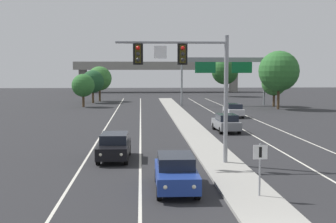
# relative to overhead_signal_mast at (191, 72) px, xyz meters

# --- Properties ---
(median_island) EXTENTS (2.40, 110.00, 0.15)m
(median_island) POSITION_rel_overhead_signal_mast_xyz_m (1.81, 5.52, -5.21)
(median_island) COLOR #9E9B93
(median_island) RESTS_ON ground
(lane_stripe_oncoming_center) EXTENTS (0.14, 100.00, 0.01)m
(lane_stripe_oncoming_center) POSITION_rel_overhead_signal_mast_xyz_m (-2.89, 12.52, -5.29)
(lane_stripe_oncoming_center) COLOR silver
(lane_stripe_oncoming_center) RESTS_ON ground
(lane_stripe_receding_center) EXTENTS (0.14, 100.00, 0.01)m
(lane_stripe_receding_center) POSITION_rel_overhead_signal_mast_xyz_m (6.51, 12.52, -5.29)
(lane_stripe_receding_center) COLOR silver
(lane_stripe_receding_center) RESTS_ON ground
(edge_stripe_left) EXTENTS (0.14, 100.00, 0.01)m
(edge_stripe_left) POSITION_rel_overhead_signal_mast_xyz_m (-6.19, 12.52, -5.29)
(edge_stripe_left) COLOR silver
(edge_stripe_left) RESTS_ON ground
(edge_stripe_right) EXTENTS (0.14, 100.00, 0.01)m
(edge_stripe_right) POSITION_rel_overhead_signal_mast_xyz_m (9.81, 12.52, -5.29)
(edge_stripe_right) COLOR silver
(edge_stripe_right) RESTS_ON ground
(overhead_signal_mast) EXTENTS (6.31, 0.44, 7.20)m
(overhead_signal_mast) POSITION_rel_overhead_signal_mast_xyz_m (0.00, 0.00, 0.00)
(overhead_signal_mast) COLOR gray
(overhead_signal_mast) RESTS_ON median_island
(median_sign_post) EXTENTS (0.60, 0.10, 2.20)m
(median_sign_post) POSITION_rel_overhead_signal_mast_xyz_m (2.11, -6.90, -3.70)
(median_sign_post) COLOR gray
(median_sign_post) RESTS_ON median_island
(car_oncoming_blue) EXTENTS (1.85, 4.48, 1.58)m
(car_oncoming_blue) POSITION_rel_overhead_signal_mast_xyz_m (-1.28, -5.21, -4.47)
(car_oncoming_blue) COLOR navy
(car_oncoming_blue) RESTS_ON ground
(car_oncoming_black) EXTENTS (1.91, 4.51, 1.58)m
(car_oncoming_black) POSITION_rel_overhead_signal_mast_xyz_m (-4.46, 1.94, -4.47)
(car_oncoming_black) COLOR black
(car_oncoming_black) RESTS_ON ground
(car_receding_grey) EXTENTS (1.93, 4.51, 1.58)m
(car_receding_grey) POSITION_rel_overhead_signal_mast_xyz_m (4.68, 13.79, -4.47)
(car_receding_grey) COLOR slate
(car_receding_grey) RESTS_ON ground
(car_receding_silver) EXTENTS (1.90, 4.50, 1.58)m
(car_receding_silver) POSITION_rel_overhead_signal_mast_xyz_m (7.96, 26.30, -4.47)
(car_receding_silver) COLOR #B7B7BC
(car_receding_silver) RESTS_ON ground
(highway_sign_gantry) EXTENTS (13.28, 0.42, 7.50)m
(highway_sign_gantry) POSITION_rel_overhead_signal_mast_xyz_m (10.01, 43.98, 0.87)
(highway_sign_gantry) COLOR gray
(highway_sign_gantry) RESTS_ON ground
(overpass_bridge) EXTENTS (42.40, 6.40, 7.65)m
(overpass_bridge) POSITION_rel_overhead_signal_mast_xyz_m (1.81, 88.76, 0.49)
(overpass_bridge) COLOR gray
(overpass_bridge) RESTS_ON ground
(tree_far_left_a) EXTENTS (3.41, 3.41, 4.93)m
(tree_far_left_a) POSITION_rel_overhead_signal_mast_xyz_m (-11.38, 42.00, -2.08)
(tree_far_left_a) COLOR #4C3823
(tree_far_left_a) RESTS_ON ground
(tree_far_right_a) EXTENTS (5.65, 5.65, 8.17)m
(tree_far_right_a) POSITION_rel_overhead_signal_mast_xyz_m (16.43, 36.45, 0.05)
(tree_far_right_a) COLOR #4C3823
(tree_far_right_a) RESTS_ON ground
(tree_far_right_b) EXTENTS (5.64, 5.64, 8.16)m
(tree_far_right_b) POSITION_rel_overhead_signal_mast_xyz_m (14.87, 68.27, 0.04)
(tree_far_right_b) COLOR #4C3823
(tree_far_right_b) RESTS_ON ground
(tree_far_left_c) EXTENTS (4.28, 4.28, 6.19)m
(tree_far_left_c) POSITION_rel_overhead_signal_mast_xyz_m (-10.09, 54.43, -1.25)
(tree_far_left_c) COLOR #4C3823
(tree_far_left_c) RESTS_ON ground
(tree_far_left_b) EXTENTS (3.80, 3.80, 5.49)m
(tree_far_left_b) POSITION_rel_overhead_signal_mast_xyz_m (-10.84, 50.25, -1.71)
(tree_far_left_b) COLOR #4C3823
(tree_far_left_b) RESTS_ON ground
(tree_far_right_c) EXTENTS (3.74, 3.74, 5.41)m
(tree_far_right_c) POSITION_rel_overhead_signal_mast_xyz_m (17.15, 40.93, -1.76)
(tree_far_right_c) COLOR #4C3823
(tree_far_right_c) RESTS_ON ground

